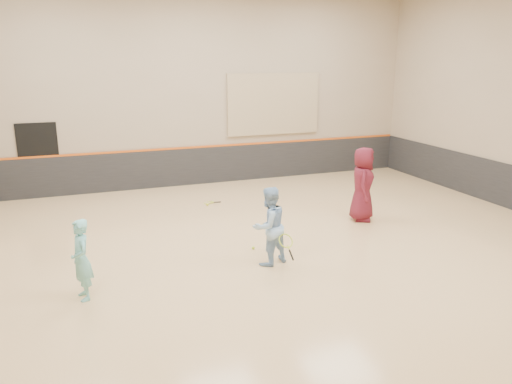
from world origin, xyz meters
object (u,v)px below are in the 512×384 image
object	(u,v)px
instructor	(269,226)
young_man	(363,184)
girl	(81,260)
spare_racket	(209,201)

from	to	relation	value
instructor	young_man	size ratio (longest dim) A/B	0.85
young_man	girl	bearing A→B (deg)	137.61
young_man	spare_racket	distance (m)	4.36
instructor	young_man	xyz separation A→B (m)	(3.23, 1.78, 0.14)
girl	spare_racket	distance (m)	6.00
spare_racket	girl	bearing A→B (deg)	-125.85
girl	instructor	size ratio (longest dim) A/B	0.89
girl	instructor	bearing A→B (deg)	82.91
girl	young_man	bearing A→B (deg)	95.34
young_man	spare_racket	xyz separation A→B (m)	(-3.25, 2.77, -0.86)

